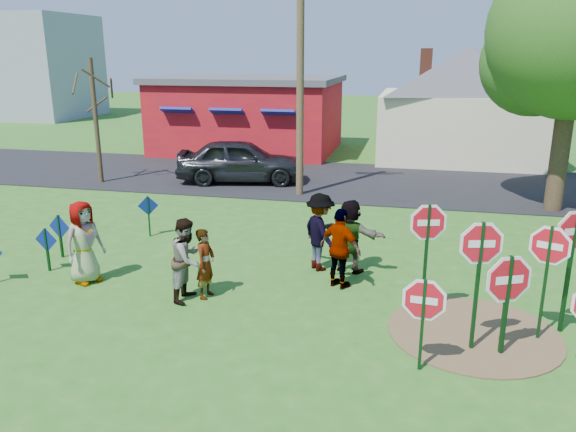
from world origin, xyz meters
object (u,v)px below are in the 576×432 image
stop_sign_c (548,257)px  person_b (205,263)px  stop_sign_a (424,306)px  person_a (84,242)px  stop_sign_d (573,241)px  stop_sign_b (428,232)px  suv (241,161)px  utility_pole (300,71)px

stop_sign_c → person_b: (-6.65, 0.42, -0.84)m
person_b → stop_sign_a: bearing=-107.4°
stop_sign_c → person_a: (-9.64, 0.60, -0.65)m
stop_sign_a → stop_sign_d: bearing=41.1°
stop_sign_b → stop_sign_d: stop_sign_d is taller
stop_sign_b → stop_sign_c: 2.15m
stop_sign_d → person_b: bearing=152.0°
person_b → stop_sign_c: bearing=-87.5°
person_a → person_b: size_ratio=1.25×
stop_sign_a → person_a: person_a is taller
suv → utility_pole: (2.74, -1.52, 3.56)m
utility_pole → stop_sign_b: bearing=-64.6°
stop_sign_b → suv: 12.98m
stop_sign_b → person_a: (-7.54, 0.13, -0.81)m
stop_sign_b → person_b: size_ratio=1.60×
stop_sign_a → person_b: bearing=160.8°
person_b → utility_pole: size_ratio=0.18×
stop_sign_a → utility_pole: (-4.36, 11.28, 3.31)m
stop_sign_c → stop_sign_d: stop_sign_d is taller
utility_pole → suv: bearing=150.9°
stop_sign_a → stop_sign_c: bearing=40.1°
stop_sign_d → person_b: 7.20m
suv → stop_sign_d: bearing=-149.4°
utility_pole → person_a: bearing=-108.9°
person_a → utility_pole: 10.28m
stop_sign_a → stop_sign_c: 2.67m
utility_pole → stop_sign_a: bearing=-68.9°
suv → utility_pole: 4.74m
stop_sign_d → person_a: size_ratio=1.32×
stop_sign_d → utility_pole: (-6.98, 9.32, 2.65)m
person_a → suv: 10.67m
suv → person_b: bearing=-177.8°
stop_sign_d → suv: (-9.72, 10.85, -0.90)m
suv → utility_pole: utility_pole is taller
person_a → suv: (0.39, 10.66, -0.05)m
stop_sign_a → stop_sign_d: stop_sign_d is taller
person_b → utility_pole: utility_pole is taller
stop_sign_c → stop_sign_d: (0.48, 0.42, 0.20)m
stop_sign_c → person_b: stop_sign_c is taller
person_b → suv: size_ratio=0.30×
suv → stop_sign_b: bearing=-157.8°
stop_sign_c → person_b: size_ratio=1.50×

